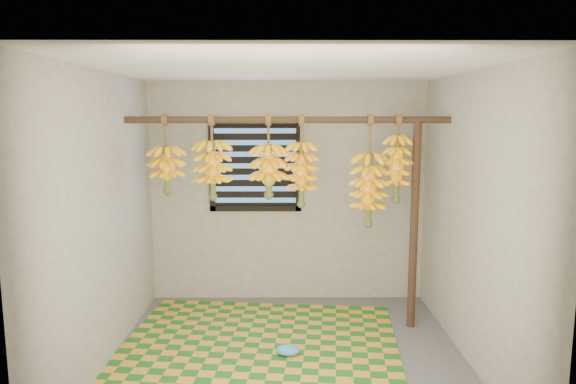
{
  "coord_description": "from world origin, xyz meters",
  "views": [
    {
      "loc": [
        -0.02,
        -4.06,
        2.04
      ],
      "look_at": [
        0.0,
        0.55,
        1.35
      ],
      "focal_mm": 32.0,
      "sensor_mm": 36.0,
      "label": 1
    }
  ],
  "objects_px": {
    "woven_mat": "(260,343)",
    "plastic_bag": "(288,350)",
    "banana_bunch_d": "(301,174)",
    "banana_bunch_b": "(213,170)",
    "banana_bunch_a": "(167,170)",
    "banana_bunch_c": "(269,171)",
    "banana_bunch_e": "(369,190)",
    "support_post": "(414,226)",
    "banana_bunch_f": "(397,168)"
  },
  "relations": [
    {
      "from": "banana_bunch_a",
      "to": "banana_bunch_d",
      "type": "height_order",
      "value": "same"
    },
    {
      "from": "support_post",
      "to": "banana_bunch_b",
      "type": "xyz_separation_m",
      "value": [
        -1.9,
        0.0,
        0.54
      ]
    },
    {
      "from": "support_post",
      "to": "banana_bunch_b",
      "type": "relative_size",
      "value": 2.54
    },
    {
      "from": "woven_mat",
      "to": "banana_bunch_b",
      "type": "relative_size",
      "value": 3.11
    },
    {
      "from": "banana_bunch_e",
      "to": "banana_bunch_b",
      "type": "bearing_deg",
      "value": 180.0
    },
    {
      "from": "banana_bunch_b",
      "to": "banana_bunch_e",
      "type": "relative_size",
      "value": 0.75
    },
    {
      "from": "banana_bunch_a",
      "to": "banana_bunch_c",
      "type": "bearing_deg",
      "value": 0.0
    },
    {
      "from": "woven_mat",
      "to": "banana_bunch_a",
      "type": "height_order",
      "value": "banana_bunch_a"
    },
    {
      "from": "support_post",
      "to": "banana_bunch_c",
      "type": "xyz_separation_m",
      "value": [
        -1.38,
        0.0,
        0.53
      ]
    },
    {
      "from": "banana_bunch_e",
      "to": "banana_bunch_f",
      "type": "height_order",
      "value": "same"
    },
    {
      "from": "banana_bunch_a",
      "to": "banana_bunch_e",
      "type": "height_order",
      "value": "same"
    },
    {
      "from": "banana_bunch_b",
      "to": "woven_mat",
      "type": "bearing_deg",
      "value": -40.76
    },
    {
      "from": "banana_bunch_d",
      "to": "banana_bunch_a",
      "type": "bearing_deg",
      "value": -180.0
    },
    {
      "from": "plastic_bag",
      "to": "banana_bunch_d",
      "type": "xyz_separation_m",
      "value": [
        0.13,
        0.63,
        1.44
      ]
    },
    {
      "from": "support_post",
      "to": "woven_mat",
      "type": "xyz_separation_m",
      "value": [
        -1.45,
        -0.39,
        -0.99
      ]
    },
    {
      "from": "banana_bunch_d",
      "to": "support_post",
      "type": "bearing_deg",
      "value": -0.0
    },
    {
      "from": "banana_bunch_e",
      "to": "woven_mat",
      "type": "bearing_deg",
      "value": -159.05
    },
    {
      "from": "banana_bunch_f",
      "to": "banana_bunch_c",
      "type": "bearing_deg",
      "value": 180.0
    },
    {
      "from": "woven_mat",
      "to": "plastic_bag",
      "type": "distance_m",
      "value": 0.35
    },
    {
      "from": "plastic_bag",
      "to": "banana_bunch_e",
      "type": "bearing_deg",
      "value": 39.55
    },
    {
      "from": "plastic_bag",
      "to": "banana_bunch_e",
      "type": "height_order",
      "value": "banana_bunch_e"
    },
    {
      "from": "plastic_bag",
      "to": "banana_bunch_e",
      "type": "relative_size",
      "value": 0.2
    },
    {
      "from": "banana_bunch_d",
      "to": "banana_bunch_f",
      "type": "height_order",
      "value": "same"
    },
    {
      "from": "woven_mat",
      "to": "banana_bunch_e",
      "type": "distance_m",
      "value": 1.73
    },
    {
      "from": "plastic_bag",
      "to": "woven_mat",
      "type": "bearing_deg",
      "value": 136.09
    },
    {
      "from": "woven_mat",
      "to": "banana_bunch_a",
      "type": "xyz_separation_m",
      "value": [
        -0.88,
        0.39,
        1.53
      ]
    },
    {
      "from": "plastic_bag",
      "to": "banana_bunch_f",
      "type": "distance_m",
      "value": 1.92
    },
    {
      "from": "banana_bunch_a",
      "to": "banana_bunch_d",
      "type": "xyz_separation_m",
      "value": [
        1.26,
        0.0,
        -0.04
      ]
    },
    {
      "from": "banana_bunch_c",
      "to": "banana_bunch_e",
      "type": "distance_m",
      "value": 0.96
    },
    {
      "from": "banana_bunch_d",
      "to": "plastic_bag",
      "type": "bearing_deg",
      "value": -101.44
    },
    {
      "from": "banana_bunch_a",
      "to": "banana_bunch_f",
      "type": "relative_size",
      "value": 0.9
    },
    {
      "from": "support_post",
      "to": "banana_bunch_c",
      "type": "distance_m",
      "value": 1.48
    },
    {
      "from": "banana_bunch_a",
      "to": "banana_bunch_c",
      "type": "height_order",
      "value": "same"
    },
    {
      "from": "support_post",
      "to": "banana_bunch_f",
      "type": "bearing_deg",
      "value": -180.0
    },
    {
      "from": "woven_mat",
      "to": "plastic_bag",
      "type": "relative_size",
      "value": 11.69
    },
    {
      "from": "banana_bunch_f",
      "to": "banana_bunch_d",
      "type": "bearing_deg",
      "value": 180.0
    },
    {
      "from": "woven_mat",
      "to": "banana_bunch_b",
      "type": "bearing_deg",
      "value": 139.24
    },
    {
      "from": "banana_bunch_c",
      "to": "banana_bunch_d",
      "type": "relative_size",
      "value": 0.9
    },
    {
      "from": "woven_mat",
      "to": "plastic_bag",
      "type": "height_order",
      "value": "plastic_bag"
    },
    {
      "from": "plastic_bag",
      "to": "banana_bunch_b",
      "type": "height_order",
      "value": "banana_bunch_b"
    },
    {
      "from": "plastic_bag",
      "to": "support_post",
      "type": "bearing_deg",
      "value": 27.63
    },
    {
      "from": "plastic_bag",
      "to": "banana_bunch_e",
      "type": "distance_m",
      "value": 1.63
    },
    {
      "from": "banana_bunch_a",
      "to": "banana_bunch_e",
      "type": "distance_m",
      "value": 1.9
    },
    {
      "from": "woven_mat",
      "to": "banana_bunch_d",
      "type": "distance_m",
      "value": 1.59
    },
    {
      "from": "banana_bunch_b",
      "to": "banana_bunch_a",
      "type": "bearing_deg",
      "value": 180.0
    },
    {
      "from": "support_post",
      "to": "banana_bunch_f",
      "type": "relative_size",
      "value": 2.44
    },
    {
      "from": "banana_bunch_c",
      "to": "support_post",
      "type": "bearing_deg",
      "value": 0.0
    },
    {
      "from": "banana_bunch_b",
      "to": "banana_bunch_d",
      "type": "bearing_deg",
      "value": 0.0
    },
    {
      "from": "banana_bunch_b",
      "to": "banana_bunch_f",
      "type": "bearing_deg",
      "value": -0.0
    },
    {
      "from": "banana_bunch_c",
      "to": "banana_bunch_e",
      "type": "xyz_separation_m",
      "value": [
        0.94,
        0.0,
        -0.18
      ]
    }
  ]
}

